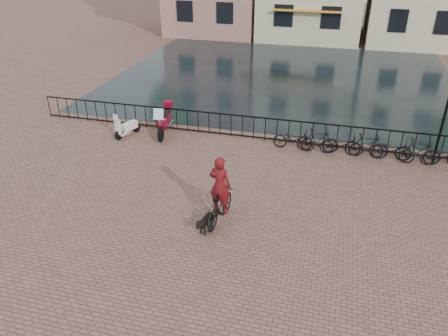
% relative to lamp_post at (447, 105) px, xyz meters
% --- Properties ---
extents(ground, '(100.00, 100.00, 0.00)m').
position_rel_lamp_post_xyz_m(ground, '(-7.20, -7.60, -2.38)').
color(ground, brown).
rests_on(ground, ground).
extents(canal_water, '(20.00, 20.00, 0.00)m').
position_rel_lamp_post_xyz_m(canal_water, '(-7.20, 9.70, -2.38)').
color(canal_water, black).
rests_on(canal_water, ground).
extents(railing, '(20.00, 0.05, 1.02)m').
position_rel_lamp_post_xyz_m(railing, '(-7.20, 0.40, -1.87)').
color(railing, black).
rests_on(railing, ground).
extents(lamp_post, '(0.30, 0.30, 3.45)m').
position_rel_lamp_post_xyz_m(lamp_post, '(0.00, 0.00, 0.00)').
color(lamp_post, black).
rests_on(lamp_post, ground).
extents(cyclist, '(0.89, 1.97, 2.62)m').
position_rel_lamp_post_xyz_m(cyclist, '(-7.00, -5.84, -1.38)').
color(cyclist, black).
rests_on(cyclist, ground).
extents(dog, '(0.46, 0.91, 0.59)m').
position_rel_lamp_post_xyz_m(dog, '(-7.28, -6.41, -2.08)').
color(dog, black).
rests_on(dog, ground).
extents(motorcycle, '(0.84, 2.22, 1.55)m').
position_rel_lamp_post_xyz_m(motorcycle, '(-11.09, -0.05, -1.60)').
color(motorcycle, maroon).
rests_on(motorcycle, ground).
extents(scooter, '(0.83, 1.33, 1.19)m').
position_rel_lamp_post_xyz_m(scooter, '(-12.60, -0.70, -1.78)').
color(scooter, silver).
rests_on(scooter, ground).
extents(parked_bike_0, '(1.75, 0.70, 0.90)m').
position_rel_lamp_post_xyz_m(parked_bike_0, '(-5.40, -0.20, -1.93)').
color(parked_bike_0, black).
rests_on(parked_bike_0, ground).
extents(parked_bike_1, '(1.67, 0.50, 1.00)m').
position_rel_lamp_post_xyz_m(parked_bike_1, '(-4.45, -0.20, -1.88)').
color(parked_bike_1, black).
rests_on(parked_bike_1, ground).
extents(parked_bike_2, '(1.74, 0.66, 0.90)m').
position_rel_lamp_post_xyz_m(parked_bike_2, '(-3.50, -0.20, -1.93)').
color(parked_bike_2, black).
rests_on(parked_bike_2, ground).
extents(parked_bike_3, '(1.67, 0.51, 1.00)m').
position_rel_lamp_post_xyz_m(parked_bike_3, '(-2.55, -0.20, -1.88)').
color(parked_bike_3, black).
rests_on(parked_bike_3, ground).
extents(parked_bike_4, '(1.79, 0.85, 0.90)m').
position_rel_lamp_post_xyz_m(parked_bike_4, '(-1.60, -0.20, -1.93)').
color(parked_bike_4, black).
rests_on(parked_bike_4, ground).
extents(parked_bike_5, '(1.69, 0.59, 1.00)m').
position_rel_lamp_post_xyz_m(parked_bike_5, '(-0.65, -0.20, -1.88)').
color(parked_bike_5, black).
rests_on(parked_bike_5, ground).
extents(parked_bike_6, '(1.77, 0.78, 0.90)m').
position_rel_lamp_post_xyz_m(parked_bike_6, '(0.30, -0.20, -1.93)').
color(parked_bike_6, black).
rests_on(parked_bike_6, ground).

